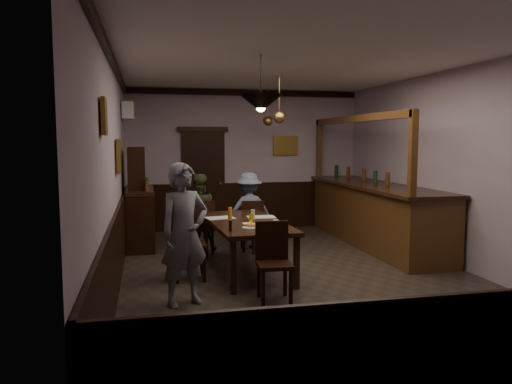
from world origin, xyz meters
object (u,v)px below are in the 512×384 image
object	(u,v)px
person_seated_left	(198,213)
bar_counter	(374,212)
chair_side	(183,239)
soda_can	(251,218)
chair_far_right	(252,223)
person_standing	(184,235)
pendant_iron	(261,103)
chair_far_left	(202,225)
dining_table	(246,225)
pendant_brass_far	(268,121)
chair_near	(273,257)
person_seated_right	(249,210)
sideboard	(140,207)
pendant_brass_mid	(279,117)
coffee_cup	(276,222)

from	to	relation	value
person_seated_left	bar_counter	xyz separation A→B (m)	(3.21, -0.17, -0.07)
chair_side	soda_can	bearing A→B (deg)	-82.82
chair_far_right	person_standing	world-z (taller)	person_standing
chair_side	soda_can	distance (m)	1.02
person_seated_left	pendant_iron	bearing A→B (deg)	94.87
chair_side	soda_can	xyz separation A→B (m)	(0.98, 0.11, 0.24)
chair_far_right	pendant_iron	bearing A→B (deg)	85.78
chair_far_left	person_seated_left	world-z (taller)	person_seated_left
dining_table	pendant_iron	world-z (taller)	pendant_iron
person_standing	soda_can	world-z (taller)	person_standing
person_seated_left	chair_side	bearing A→B (deg)	68.49
dining_table	pendant_brass_far	xyz separation A→B (m)	(0.98, 2.65, 1.61)
chair_near	pendant_brass_far	size ratio (longest dim) A/B	1.16
person_seated_right	bar_counter	bearing A→B (deg)	168.50
person_standing	person_seated_right	distance (m)	3.18
chair_side	person_standing	xyz separation A→B (m)	(-0.06, -1.06, 0.27)
chair_side	person_standing	distance (m)	1.10
chair_far_left	chair_far_right	world-z (taller)	chair_far_left
chair_far_left	person_seated_left	size ratio (longest dim) A/B	0.68
chair_far_left	chair_far_right	xyz separation A→B (m)	(0.88, 0.05, -0.01)
chair_far_left	bar_counter	xyz separation A→B (m)	(3.18, 0.11, 0.10)
sideboard	chair_far_right	bearing A→B (deg)	-21.60
chair_near	bar_counter	bearing A→B (deg)	49.75
sideboard	person_seated_right	bearing A→B (deg)	-14.19
chair_far_left	chair_near	world-z (taller)	chair_near
dining_table	person_seated_left	world-z (taller)	person_seated_left
chair_far_right	bar_counter	world-z (taller)	bar_counter
person_standing	pendant_iron	distance (m)	1.93
bar_counter	sideboard	bearing A→B (deg)	170.61
person_standing	person_seated_left	bearing A→B (deg)	56.45
person_seated_right	pendant_brass_mid	bearing A→B (deg)	122.62
person_seated_left	pendant_iron	size ratio (longest dim) A/B	1.87
chair_far_right	soda_can	distance (m)	1.50
coffee_cup	soda_can	xyz separation A→B (m)	(-0.27, 0.35, 0.01)
pendant_brass_far	pendant_brass_mid	bearing A→B (deg)	-97.13
person_seated_left	person_seated_right	size ratio (longest dim) A/B	1.00
chair_far_right	coffee_cup	distance (m)	1.81
chair_far_left	sideboard	xyz separation A→B (m)	(-1.02, 0.80, 0.22)
chair_far_right	pendant_brass_mid	distance (m)	1.87
person_seated_right	soda_can	size ratio (longest dim) A/B	11.25
pendant_iron	soda_can	bearing A→B (deg)	88.74
sideboard	pendant_brass_mid	size ratio (longest dim) A/B	2.22
chair_far_right	pendant_iron	world-z (taller)	pendant_iron
chair_near	person_standing	world-z (taller)	person_standing
chair_far_left	pendant_brass_far	xyz separation A→B (m)	(1.49, 1.40, 1.80)
dining_table	chair_near	distance (m)	1.33
chair_far_left	chair_far_right	bearing A→B (deg)	172.13
dining_table	chair_far_left	xyz separation A→B (m)	(-0.51, 1.25, -0.18)
dining_table	bar_counter	bearing A→B (deg)	26.88
chair_near	pendant_brass_mid	world-z (taller)	pendant_brass_mid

